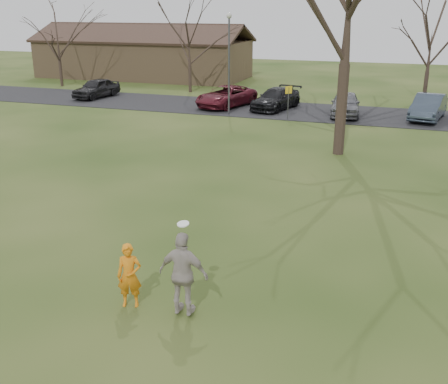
# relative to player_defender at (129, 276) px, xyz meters

# --- Properties ---
(ground) EXTENTS (120.00, 120.00, 0.00)m
(ground) POSITION_rel_player_defender_xyz_m (0.85, 0.28, -0.78)
(ground) COLOR #1E380F
(ground) RESTS_ON ground
(parking_strip) EXTENTS (62.00, 6.50, 0.04)m
(parking_strip) POSITION_rel_player_defender_xyz_m (0.85, 25.28, -0.76)
(parking_strip) COLOR black
(parking_strip) RESTS_ON ground
(player_defender) EXTENTS (0.66, 0.54, 1.56)m
(player_defender) POSITION_rel_player_defender_xyz_m (0.00, 0.00, 0.00)
(player_defender) COLOR orange
(player_defender) RESTS_ON ground
(car_0) EXTENTS (2.30, 4.42, 1.44)m
(car_0) POSITION_rel_player_defender_xyz_m (-16.77, 25.66, -0.02)
(car_0) COLOR black
(car_0) RESTS_ON parking_strip
(car_2) EXTENTS (3.69, 5.54, 1.41)m
(car_2) POSITION_rel_player_defender_xyz_m (-6.18, 25.28, -0.04)
(car_2) COLOR #57141F
(car_2) RESTS_ON parking_strip
(car_3) EXTENTS (2.99, 5.10, 1.39)m
(car_3) POSITION_rel_player_defender_xyz_m (-2.67, 25.46, -0.05)
(car_3) COLOR black
(car_3) RESTS_ON parking_strip
(car_4) EXTENTS (2.17, 4.49, 1.48)m
(car_4) POSITION_rel_player_defender_xyz_m (2.04, 24.70, -0.00)
(car_4) COLOR slate
(car_4) RESTS_ON parking_strip
(car_5) EXTENTS (2.43, 4.83, 1.52)m
(car_5) POSITION_rel_player_defender_xyz_m (7.02, 25.14, 0.02)
(car_5) COLOR #34404F
(car_5) RESTS_ON parking_strip
(catching_play) EXTENTS (1.15, 0.55, 2.15)m
(catching_play) POSITION_rel_player_defender_xyz_m (1.37, -0.02, 0.29)
(catching_play) COLOR #AFA49D
(catching_play) RESTS_ON ground
(building) EXTENTS (20.60, 8.50, 5.14)m
(building) POSITION_rel_player_defender_xyz_m (-19.15, 38.28, 1.15)
(building) COLOR #8C6D4C
(building) RESTS_ON ground
(lamp_post) EXTENTS (0.34, 0.34, 6.27)m
(lamp_post) POSITION_rel_player_defender_xyz_m (-5.15, 22.78, 3.19)
(lamp_post) COLOR #47474C
(lamp_post) RESTS_ON ground
(sign_yellow) EXTENTS (0.35, 0.35, 2.08)m
(sign_yellow) POSITION_rel_player_defender_xyz_m (-1.15, 22.28, 0.67)
(sign_yellow) COLOR #47474C
(sign_yellow) RESTS_ON ground
(small_tree_row) EXTENTS (55.00, 5.90, 8.50)m
(small_tree_row) POSITION_rel_player_defender_xyz_m (5.23, 30.34, 3.11)
(small_tree_row) COLOR #352821
(small_tree_row) RESTS_ON ground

